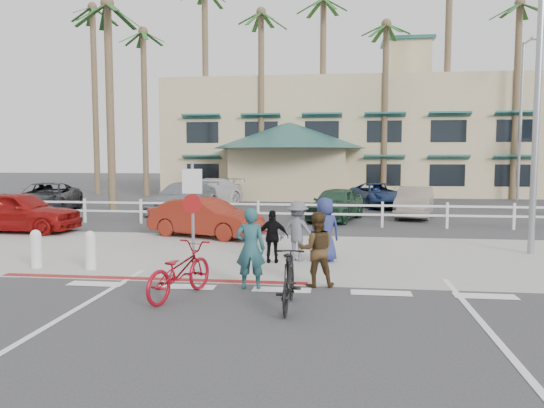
# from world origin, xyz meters

# --- Properties ---
(ground) EXTENTS (140.00, 140.00, 0.00)m
(ground) POSITION_xyz_m (0.00, 0.00, 0.00)
(ground) COLOR #333335
(bike_path) EXTENTS (12.00, 16.00, 0.01)m
(bike_path) POSITION_xyz_m (0.00, -2.00, 0.00)
(bike_path) COLOR #333335
(bike_path) RESTS_ON ground
(sidewalk_plaza) EXTENTS (22.00, 7.00, 0.01)m
(sidewalk_plaza) POSITION_xyz_m (0.00, 4.50, 0.01)
(sidewalk_plaza) COLOR gray
(sidewalk_plaza) RESTS_ON ground
(cross_street) EXTENTS (40.00, 5.00, 0.01)m
(cross_street) POSITION_xyz_m (0.00, 8.50, 0.00)
(cross_street) COLOR #333335
(cross_street) RESTS_ON ground
(parking_lot) EXTENTS (50.00, 16.00, 0.01)m
(parking_lot) POSITION_xyz_m (0.00, 18.00, 0.00)
(parking_lot) COLOR #333335
(parking_lot) RESTS_ON ground
(curb_red) EXTENTS (7.00, 0.25, 0.02)m
(curb_red) POSITION_xyz_m (-3.00, 1.20, 0.01)
(curb_red) COLOR maroon
(curb_red) RESTS_ON ground
(rail_fence) EXTENTS (29.40, 0.16, 1.00)m
(rail_fence) POSITION_xyz_m (0.50, 10.50, 0.50)
(rail_fence) COLOR silver
(rail_fence) RESTS_ON ground
(building) EXTENTS (28.00, 16.00, 11.30)m
(building) POSITION_xyz_m (2.00, 31.00, 5.65)
(building) COLOR #CBB88B
(building) RESTS_ON ground
(sign_post) EXTENTS (0.50, 0.10, 2.90)m
(sign_post) POSITION_xyz_m (-2.30, 2.20, 1.45)
(sign_post) COLOR gray
(sign_post) RESTS_ON ground
(bollard_0) EXTENTS (0.26, 0.26, 0.95)m
(bollard_0) POSITION_xyz_m (-4.80, 2.00, 0.47)
(bollard_0) COLOR silver
(bollard_0) RESTS_ON ground
(bollard_1) EXTENTS (0.26, 0.26, 0.95)m
(bollard_1) POSITION_xyz_m (-6.20, 2.00, 0.47)
(bollard_1) COLOR silver
(bollard_1) RESTS_ON ground
(streetlight_0) EXTENTS (0.60, 2.00, 9.00)m
(streetlight_0) POSITION_xyz_m (6.50, 5.50, 4.50)
(streetlight_0) COLOR gray
(streetlight_0) RESTS_ON ground
(streetlight_1) EXTENTS (0.60, 2.00, 9.50)m
(streetlight_1) POSITION_xyz_m (12.00, 24.00, 4.75)
(streetlight_1) COLOR gray
(streetlight_1) RESTS_ON ground
(palm_0) EXTENTS (4.00, 4.00, 15.00)m
(palm_0) POSITION_xyz_m (-16.00, 26.00, 7.50)
(palm_0) COLOR #1F4E1E
(palm_0) RESTS_ON ground
(palm_1) EXTENTS (4.00, 4.00, 13.00)m
(palm_1) POSITION_xyz_m (-12.00, 25.00, 6.50)
(palm_1) COLOR #1F4E1E
(palm_1) RESTS_ON ground
(palm_2) EXTENTS (4.00, 4.00, 16.00)m
(palm_2) POSITION_xyz_m (-8.00, 26.00, 8.00)
(palm_2) COLOR #1F4E1E
(palm_2) RESTS_ON ground
(palm_3) EXTENTS (4.00, 4.00, 14.00)m
(palm_3) POSITION_xyz_m (-4.00, 25.00, 7.00)
(palm_3) COLOR #1F4E1E
(palm_3) RESTS_ON ground
(palm_4) EXTENTS (4.00, 4.00, 15.00)m
(palm_4) POSITION_xyz_m (0.00, 26.00, 7.50)
(palm_4) COLOR #1F4E1E
(palm_4) RESTS_ON ground
(palm_5) EXTENTS (4.00, 4.00, 13.00)m
(palm_5) POSITION_xyz_m (4.00, 25.00, 6.50)
(palm_5) COLOR #1F4E1E
(palm_5) RESTS_ON ground
(palm_6) EXTENTS (4.00, 4.00, 17.00)m
(palm_6) POSITION_xyz_m (8.00, 26.00, 8.50)
(palm_6) COLOR #1F4E1E
(palm_6) RESTS_ON ground
(palm_7) EXTENTS (4.00, 4.00, 14.00)m
(palm_7) POSITION_xyz_m (12.00, 25.00, 7.00)
(palm_7) COLOR #1F4E1E
(palm_7) RESTS_ON ground
(palm_10) EXTENTS (4.00, 4.00, 12.00)m
(palm_10) POSITION_xyz_m (-10.00, 15.00, 6.00)
(palm_10) COLOR #1F4E1E
(palm_10) RESTS_ON ground
(bike_red) EXTENTS (1.30, 2.13, 1.05)m
(bike_red) POSITION_xyz_m (-1.91, -0.19, 0.53)
(bike_red) COLOR maroon
(bike_red) RESTS_ON ground
(rider_red) EXTENTS (0.64, 0.43, 1.70)m
(rider_red) POSITION_xyz_m (-0.65, 0.65, 0.85)
(rider_red) COLOR #1F4B51
(rider_red) RESTS_ON ground
(bike_black) EXTENTS (0.51, 1.78, 1.07)m
(bike_black) POSITION_xyz_m (0.27, -0.69, 0.54)
(bike_black) COLOR black
(bike_black) RESTS_ON ground
(rider_black) EXTENTS (0.84, 0.69, 1.58)m
(rider_black) POSITION_xyz_m (0.69, 1.04, 0.79)
(rider_black) COLOR #3E2C16
(rider_black) RESTS_ON ground
(pedestrian_a) EXTENTS (1.14, 0.83, 1.58)m
(pedestrian_a) POSITION_xyz_m (0.08, 3.68, 0.79)
(pedestrian_a) COLOR #575861
(pedestrian_a) RESTS_ON ground
(pedestrian_child) EXTENTS (0.82, 0.38, 1.37)m
(pedestrian_child) POSITION_xyz_m (-0.52, 3.32, 0.68)
(pedestrian_child) COLOR black
(pedestrian_child) RESTS_ON ground
(pedestrian_b) EXTENTS (0.97, 0.82, 1.68)m
(pedestrian_b) POSITION_xyz_m (0.79, 3.66, 0.84)
(pedestrian_b) COLOR navy
(pedestrian_b) RESTS_ON ground
(car_white_sedan) EXTENTS (4.24, 2.71, 1.32)m
(car_white_sedan) POSITION_xyz_m (-3.32, 7.40, 0.66)
(car_white_sedan) COLOR maroon
(car_white_sedan) RESTS_ON ground
(car_red_compact) EXTENTS (4.46, 1.89, 1.51)m
(car_red_compact) POSITION_xyz_m (-10.30, 7.65, 0.75)
(car_red_compact) COLOR maroon
(car_red_compact) RESTS_ON ground
(lot_car_0) EXTENTS (3.57, 5.64, 1.45)m
(lot_car_0) POSITION_xyz_m (-12.81, 13.77, 0.73)
(lot_car_0) COLOR black
(lot_car_0) RESTS_ON ground
(lot_car_1) EXTENTS (2.84, 5.33, 1.47)m
(lot_car_1) POSITION_xyz_m (-6.28, 14.58, 0.74)
(lot_car_1) COLOR gray
(lot_car_1) RESTS_ON ground
(lot_car_2) EXTENTS (2.76, 4.45, 1.41)m
(lot_car_2) POSITION_xyz_m (1.03, 12.64, 0.71)
(lot_car_2) COLOR #1F402D
(lot_car_2) RESTS_ON ground
(lot_car_3) EXTENTS (2.29, 4.33, 1.35)m
(lot_car_3) POSITION_xyz_m (4.50, 14.14, 0.68)
(lot_car_3) COLOR gray
(lot_car_3) RESTS_ON ground
(lot_car_4) EXTENTS (2.19, 4.89, 1.39)m
(lot_car_4) POSITION_xyz_m (-6.33, 20.46, 0.70)
(lot_car_4) COLOR beige
(lot_car_4) RESTS_ON ground
(lot_car_5) EXTENTS (3.41, 5.07, 1.29)m
(lot_car_5) POSITION_xyz_m (3.26, 18.73, 0.65)
(lot_car_5) COLOR navy
(lot_car_5) RESTS_ON ground
(lot_car_6) EXTENTS (4.05, 5.53, 1.49)m
(lot_car_6) POSITION_xyz_m (-6.07, 18.07, 0.74)
(lot_car_6) COLOR silver
(lot_car_6) RESTS_ON ground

